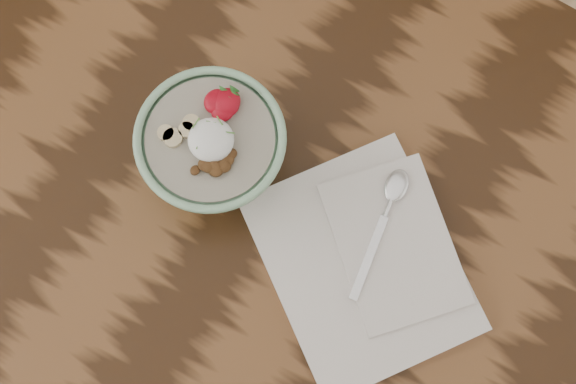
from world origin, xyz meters
The scene contains 4 objects.
table centered at (0.00, 0.00, 65.70)cm, with size 160.00×90.00×75.00cm.
breakfast_bowl centered at (-6.67, 1.96, 81.10)cm, with size 17.81×17.81×12.10cm.
napkin centered at (16.07, 1.18, 75.70)cm, with size 34.52×33.13×1.66cm.
spoon centered at (14.69, 8.31, 77.04)cm, with size 4.98×17.40×0.91cm.
Camera 1 is at (15.95, -17.23, 172.73)cm, focal length 50.00 mm.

